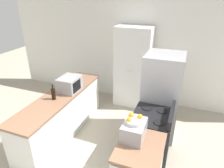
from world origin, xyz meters
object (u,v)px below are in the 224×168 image
object	(u,v)px
toaster_oven	(134,130)
wine_bottle	(53,94)
microwave	(70,84)
fruit_bowl	(134,120)
pantry_cabinet	(133,67)
refrigerator	(161,96)
stove	(151,136)

from	to	relation	value
toaster_oven	wine_bottle	bearing A→B (deg)	162.91
microwave	toaster_oven	size ratio (longest dim) A/B	1.12
toaster_oven	fruit_bowl	xyz separation A→B (m)	(-0.01, 0.02, 0.16)
microwave	wine_bottle	distance (m)	0.43
pantry_cabinet	toaster_oven	size ratio (longest dim) A/B	4.97
microwave	wine_bottle	size ratio (longest dim) A/B	1.52
microwave	pantry_cabinet	bearing A→B (deg)	57.99
wine_bottle	refrigerator	bearing A→B (deg)	25.44
stove	wine_bottle	world-z (taller)	wine_bottle
microwave	wine_bottle	xyz separation A→B (m)	(-0.09, -0.42, -0.03)
wine_bottle	stove	bearing A→B (deg)	3.89
toaster_oven	fruit_bowl	world-z (taller)	fruit_bowl
microwave	fruit_bowl	world-z (taller)	fruit_bowl
wine_bottle	toaster_oven	size ratio (longest dim) A/B	0.74
refrigerator	microwave	world-z (taller)	refrigerator
stove	refrigerator	distance (m)	0.86
pantry_cabinet	microwave	size ratio (longest dim) A/B	4.43
wine_bottle	microwave	bearing A→B (deg)	78.14
stove	toaster_oven	size ratio (longest dim) A/B	2.59
stove	toaster_oven	xyz separation A→B (m)	(-0.15, -0.64, 0.56)
pantry_cabinet	fruit_bowl	size ratio (longest dim) A/B	7.73
fruit_bowl	pantry_cabinet	bearing A→B (deg)	105.72
wine_bottle	toaster_oven	xyz separation A→B (m)	(1.68, -0.52, 0.01)
pantry_cabinet	wine_bottle	xyz separation A→B (m)	(-1.00, -1.88, -0.00)
pantry_cabinet	toaster_oven	bearing A→B (deg)	-74.19
microwave	toaster_oven	world-z (taller)	microwave
toaster_oven	refrigerator	bearing A→B (deg)	82.91
pantry_cabinet	toaster_oven	world-z (taller)	pantry_cabinet
microwave	wine_bottle	world-z (taller)	wine_bottle
stove	refrigerator	size ratio (longest dim) A/B	0.61
pantry_cabinet	fruit_bowl	bearing A→B (deg)	-74.28
refrigerator	toaster_oven	size ratio (longest dim) A/B	4.24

